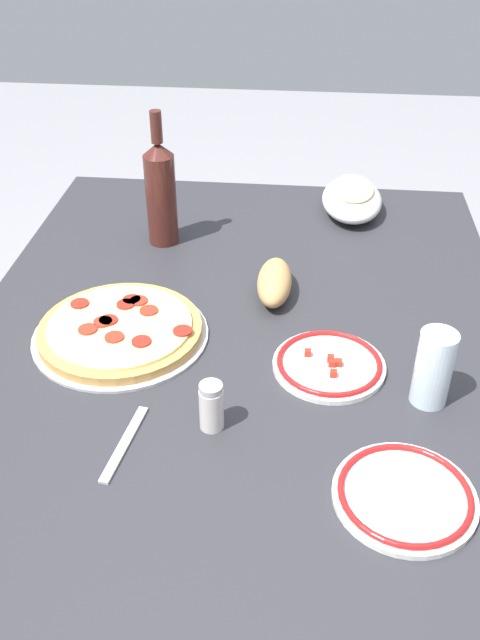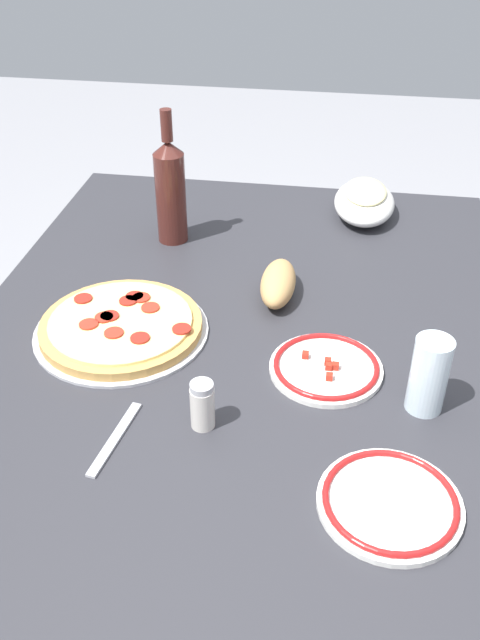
# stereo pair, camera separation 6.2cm
# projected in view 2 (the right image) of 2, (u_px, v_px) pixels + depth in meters

# --- Properties ---
(ground_plane) EXTENTS (8.00, 8.00, 0.00)m
(ground_plane) POSITION_uv_depth(u_px,v_px,m) (240.00, 566.00, 1.77)
(ground_plane) COLOR gray
(ground_plane) RESTS_ON ground
(dining_table) EXTENTS (1.40, 1.07, 0.74)m
(dining_table) POSITION_uv_depth(u_px,v_px,m) (240.00, 373.00, 1.41)
(dining_table) COLOR #2D2D33
(dining_table) RESTS_ON ground
(pepperoni_pizza) EXTENTS (0.34, 0.34, 0.03)m
(pepperoni_pizza) POSITION_uv_depth(u_px,v_px,m) (121.00, 326.00, 1.34)
(pepperoni_pizza) COLOR #B7B7BC
(pepperoni_pizza) RESTS_ON dining_table
(baked_pasta_dish) EXTENTS (0.24, 0.15, 0.08)m
(baked_pasta_dish) POSITION_uv_depth(u_px,v_px,m) (365.00, 200.00, 1.74)
(baked_pasta_dish) COLOR white
(baked_pasta_dish) RESTS_ON dining_table
(wine_bottle) EXTENTS (0.07, 0.07, 0.31)m
(wine_bottle) POSITION_uv_depth(u_px,v_px,m) (170.00, 190.00, 1.59)
(wine_bottle) COLOR #471E19
(wine_bottle) RESTS_ON dining_table
(water_glass) EXTENTS (0.06, 0.06, 0.14)m
(water_glass) POSITION_uv_depth(u_px,v_px,m) (429.00, 375.00, 1.13)
(water_glass) COLOR silver
(water_glass) RESTS_ON dining_table
(side_plate_near) EXTENTS (0.21, 0.21, 0.02)m
(side_plate_near) POSITION_uv_depth(u_px,v_px,m) (390.00, 502.00, 0.99)
(side_plate_near) COLOR white
(side_plate_near) RESTS_ON dining_table
(side_plate_far) EXTENTS (0.20, 0.20, 0.02)m
(side_plate_far) POSITION_uv_depth(u_px,v_px,m) (326.00, 367.00, 1.25)
(side_plate_far) COLOR white
(side_plate_far) RESTS_ON dining_table
(bread_loaf) EXTENTS (0.17, 0.07, 0.06)m
(bread_loaf) POSITION_uv_depth(u_px,v_px,m) (278.00, 283.00, 1.43)
(bread_loaf) COLOR tan
(bread_loaf) RESTS_ON dining_table
(spice_shaker) EXTENTS (0.04, 0.04, 0.09)m
(spice_shaker) POSITION_uv_depth(u_px,v_px,m) (202.00, 405.00, 1.11)
(spice_shaker) COLOR silver
(spice_shaker) RESTS_ON dining_table
(fork_left) EXTENTS (0.17, 0.04, 0.00)m
(fork_left) POSITION_uv_depth(u_px,v_px,m) (115.00, 438.00, 1.11)
(fork_left) COLOR #B7B7BC
(fork_left) RESTS_ON dining_table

